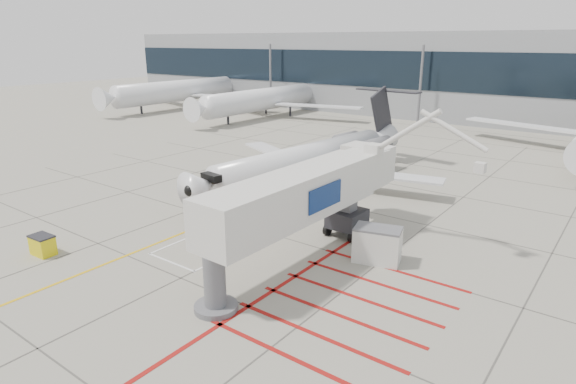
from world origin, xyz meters
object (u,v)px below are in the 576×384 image
Objects in this scene: regional_jet at (290,146)px; jet_bridge at (295,205)px; spill_bin at (43,245)px; pushback_tug at (231,230)px.

jet_bridge is at bearing -46.36° from regional_jet.
regional_jet reaches higher than jet_bridge.
regional_jet is 1.61× the size of jet_bridge.
spill_bin is at bearing -147.15° from jet_bridge.
jet_bridge reaches higher than spill_bin.
jet_bridge is at bearing -29.48° from pushback_tug.
jet_bridge is 12.68× the size of spill_bin.
jet_bridge is at bearing 28.44° from spill_bin.
jet_bridge reaches higher than pushback_tug.
jet_bridge is 7.80× the size of pushback_tug.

